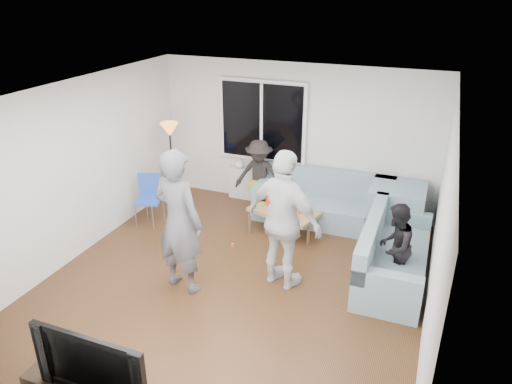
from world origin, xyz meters
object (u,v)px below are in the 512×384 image
at_px(floor_lamp, 172,165).
at_px(player_right, 284,221).
at_px(side_chair, 149,201).
at_px(player_left, 179,222).
at_px(spectator_back, 259,176).
at_px(television, 98,358).
at_px(sofa_back_section, 323,199).
at_px(sofa_right_section, 395,251).
at_px(spectator_right, 395,246).
at_px(coffee_table, 283,221).

relative_size(floor_lamp, player_right, 0.81).
height_order(side_chair, floor_lamp, floor_lamp).
height_order(player_left, spectator_back, player_left).
bearing_deg(side_chair, television, -80.97).
relative_size(side_chair, player_right, 0.45).
bearing_deg(television, sofa_back_section, 79.87).
bearing_deg(sofa_back_section, side_chair, -156.71).
xyz_separation_m(player_left, player_right, (1.24, 0.56, -0.03)).
distance_m(sofa_right_section, player_right, 1.65).
relative_size(player_left, spectator_back, 1.50).
relative_size(spectator_right, spectator_back, 0.92).
bearing_deg(player_left, spectator_back, -81.53).
relative_size(coffee_table, player_right, 0.57).
height_order(floor_lamp, player_right, player_right).
bearing_deg(spectator_back, sofa_right_section, -37.63).
relative_size(side_chair, spectator_back, 0.65).
xyz_separation_m(spectator_back, television, (0.33, -4.80, 0.11)).
relative_size(sofa_back_section, floor_lamp, 1.47).
xyz_separation_m(player_right, spectator_back, (-1.15, 2.05, -0.30)).
relative_size(sofa_right_section, spectator_right, 1.65).
xyz_separation_m(coffee_table, spectator_right, (1.85, -0.90, 0.41)).
height_order(floor_lamp, spectator_right, floor_lamp).
bearing_deg(spectator_right, floor_lamp, -95.55).
distance_m(sofa_back_section, floor_lamp, 2.76).
height_order(spectator_back, television, spectator_back).
bearing_deg(television, sofa_right_section, 57.44).
height_order(coffee_table, side_chair, side_chair).
bearing_deg(sofa_right_section, coffee_table, 69.35).
xyz_separation_m(floor_lamp, television, (1.86, -4.42, -0.01)).
xyz_separation_m(floor_lamp, player_left, (1.44, -2.24, 0.21)).
bearing_deg(sofa_right_section, sofa_back_section, 45.89).
bearing_deg(player_right, coffee_table, -53.09).
distance_m(sofa_back_section, spectator_back, 1.20).
xyz_separation_m(sofa_right_section, spectator_back, (-2.53, 1.34, 0.24)).
bearing_deg(spectator_right, television, -23.72).
relative_size(coffee_table, floor_lamp, 0.71).
xyz_separation_m(floor_lamp, player_right, (2.68, -1.67, 0.19)).
relative_size(sofa_right_section, television, 1.74).
height_order(sofa_right_section, floor_lamp, floor_lamp).
relative_size(sofa_back_section, player_left, 1.16).
relative_size(sofa_back_section, player_right, 1.19).
xyz_separation_m(sofa_right_section, coffee_table, (-1.85, 0.70, -0.22)).
bearing_deg(side_chair, sofa_right_section, -20.35).
height_order(player_left, player_right, player_left).
distance_m(spectator_right, television, 3.94).
xyz_separation_m(coffee_table, side_chair, (-2.22, -0.55, 0.23)).
xyz_separation_m(sofa_right_section, player_right, (-1.39, -0.71, 0.54)).
bearing_deg(spectator_right, side_chair, -84.42).
relative_size(player_right, spectator_back, 1.46).
xyz_separation_m(sofa_back_section, coffee_table, (-0.49, -0.62, -0.22)).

